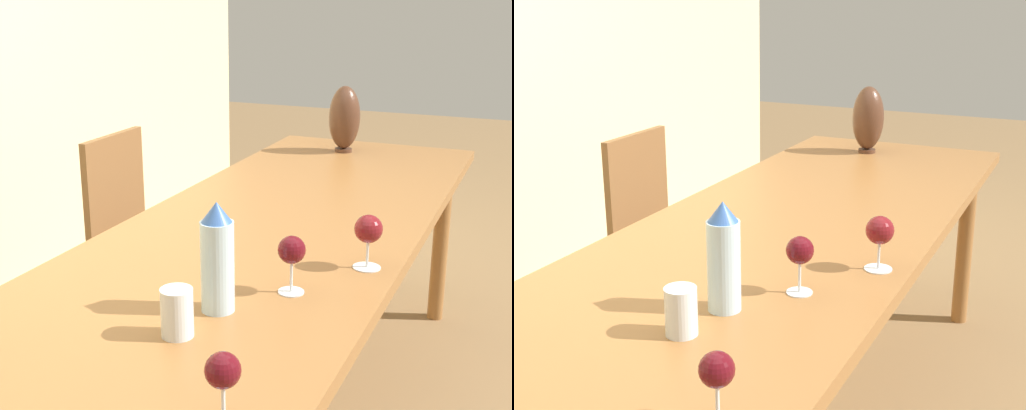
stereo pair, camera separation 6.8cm
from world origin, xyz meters
The scene contains 8 objects.
dining_table centered at (0.00, 0.00, 0.71)m, with size 3.18×0.87×0.78m.
water_bottle centered at (-0.31, -0.11, 0.90)m, with size 0.08×0.08×0.25m.
water_tumbler centered at (-0.45, -0.09, 0.83)m, with size 0.07×0.07×0.10m.
vase centered at (1.35, 0.09, 0.93)m, with size 0.13×0.13×0.29m.
wine_glass_1 centered at (-0.69, -0.31, 0.87)m, with size 0.06×0.06×0.13m.
wine_glass_3 centered at (-0.15, -0.22, 0.88)m, with size 0.07×0.07×0.14m.
wine_glass_6 centered at (0.07, -0.35, 0.88)m, with size 0.07×0.07×0.14m.
chair_far centered at (0.76, 0.76, 0.48)m, with size 0.44×0.44×0.90m.
Camera 2 is at (-1.58, -0.82, 1.47)m, focal length 50.00 mm.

